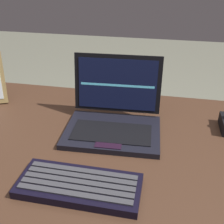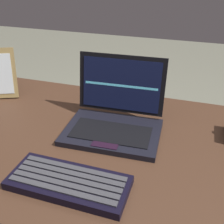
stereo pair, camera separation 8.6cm
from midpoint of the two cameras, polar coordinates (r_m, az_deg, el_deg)
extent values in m
cube|color=#41291B|center=(0.87, -1.12, -7.37)|extent=(1.53, 0.72, 0.03)
cube|color=black|center=(0.90, -2.69, -4.30)|extent=(0.32, 0.23, 0.02)
cube|color=black|center=(0.88, -2.90, -4.30)|extent=(0.26, 0.13, 0.00)
cube|color=black|center=(0.82, -3.79, -6.93)|extent=(0.08, 0.04, 0.00)
cube|color=black|center=(0.94, -1.49, 5.85)|extent=(0.30, 0.06, 0.20)
cube|color=black|center=(0.94, -1.55, 5.66)|extent=(0.27, 0.04, 0.17)
cube|color=#59CCF2|center=(0.94, -1.56, 5.49)|extent=(0.25, 0.01, 0.01)
cube|color=black|center=(0.72, -10.38, -14.98)|extent=(0.31, 0.13, 0.02)
cube|color=#38383D|center=(0.68, -11.73, -16.48)|extent=(0.28, 0.02, 0.00)
cube|color=#38383D|center=(0.69, -11.09, -15.32)|extent=(0.28, 0.02, 0.00)
cube|color=#38383D|center=(0.71, -10.48, -14.20)|extent=(0.28, 0.02, 0.00)
cube|color=#38383D|center=(0.72, -9.90, -13.12)|extent=(0.28, 0.02, 0.00)
cube|color=#38383D|center=(0.74, -9.34, -12.08)|extent=(0.28, 0.02, 0.00)
camera|label=1|loc=(0.04, -92.86, -1.64)|focal=44.03mm
camera|label=2|loc=(0.04, 87.14, 1.64)|focal=44.03mm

